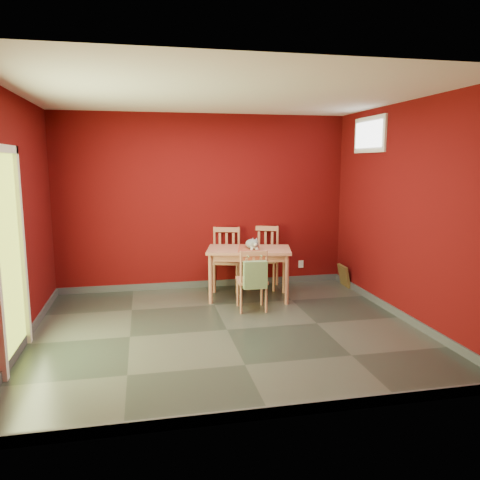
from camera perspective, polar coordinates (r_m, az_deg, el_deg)
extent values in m
plane|color=#2D342D|center=(5.65, -1.59, -10.88)|extent=(4.50, 4.50, 0.00)
plane|color=#510808|center=(7.30, -4.40, 4.59)|extent=(4.50, 0.00, 4.50)
plane|color=#510808|center=(3.41, 4.24, -0.91)|extent=(4.50, 0.00, 4.50)
plane|color=#510808|center=(5.42, -25.79, 2.02)|extent=(0.00, 4.00, 4.00)
plane|color=#510808|center=(6.14, 19.53, 3.17)|extent=(0.00, 4.00, 4.00)
plane|color=white|center=(5.35, -1.72, 17.36)|extent=(4.50, 4.50, 0.00)
cube|color=#3F4244|center=(7.51, -4.27, -5.35)|extent=(4.50, 0.02, 0.10)
cube|color=#3F4244|center=(3.87, 3.94, -20.20)|extent=(4.50, 0.02, 0.10)
cube|color=#3F4244|center=(5.71, -24.72, -11.02)|extent=(0.03, 4.00, 0.10)
cube|color=#3F4244|center=(6.39, 18.79, -8.48)|extent=(0.03, 4.00, 0.10)
cube|color=#B7D838|center=(5.08, -26.47, -2.18)|extent=(0.02, 0.85, 2.05)
cube|color=white|center=(5.51, -25.07, -0.82)|extent=(0.06, 0.08, 2.13)
cube|color=white|center=(4.99, -27.11, 9.90)|extent=(0.06, 1.01, 0.08)
cube|color=white|center=(6.99, 15.54, 12.27)|extent=(0.03, 0.90, 0.50)
cube|color=white|center=(6.98, 15.38, 12.29)|extent=(0.02, 0.76, 0.36)
cube|color=silver|center=(7.82, 7.44, -2.94)|extent=(0.08, 0.02, 0.12)
cube|color=#B87356|center=(6.73, 1.09, -1.20)|extent=(1.31, 0.95, 0.04)
cube|color=#B87356|center=(6.75, 1.09, -1.78)|extent=(1.17, 0.80, 0.10)
cylinder|color=#B87356|center=(6.56, -3.62, -4.81)|extent=(0.06, 0.06, 0.70)
cylinder|color=#B87356|center=(7.11, -3.19, -3.68)|extent=(0.06, 0.06, 0.70)
cylinder|color=#B87356|center=(6.55, 5.74, -4.87)|extent=(0.06, 0.06, 0.70)
cylinder|color=#B87356|center=(7.10, 5.42, -3.73)|extent=(0.06, 0.06, 0.70)
cube|color=#9E432D|center=(6.73, 1.09, -0.99)|extent=(0.44, 0.67, 0.01)
cube|color=#9E432D|center=(6.46, 1.71, -2.89)|extent=(0.30, 0.08, 0.31)
cube|color=#B87356|center=(7.24, -1.78, -2.55)|extent=(0.55, 0.55, 0.04)
cylinder|color=#B87356|center=(7.13, -3.47, -4.74)|extent=(0.04, 0.04, 0.44)
cylinder|color=#B87356|center=(7.50, -3.09, -4.02)|extent=(0.04, 0.04, 0.44)
cylinder|color=#B87356|center=(7.09, -0.37, -4.80)|extent=(0.04, 0.04, 0.44)
cylinder|color=#B87356|center=(7.47, -0.15, -4.08)|extent=(0.04, 0.04, 0.44)
cylinder|color=#B87356|center=(7.40, -3.13, -0.23)|extent=(0.04, 0.04, 0.48)
cylinder|color=#B87356|center=(7.36, -0.15, -0.27)|extent=(0.04, 0.04, 0.48)
cube|color=#B87356|center=(7.35, -1.65, 1.27)|extent=(0.40, 0.15, 0.07)
cube|color=#B87356|center=(7.40, -2.46, -0.57)|extent=(0.04, 0.03, 0.37)
cube|color=#B87356|center=(7.39, -1.64, -0.58)|extent=(0.04, 0.03, 0.37)
cube|color=#B87356|center=(7.38, -0.81, -0.59)|extent=(0.04, 0.03, 0.37)
cube|color=#B87356|center=(7.38, 2.88, -2.31)|extent=(0.59, 0.59, 0.04)
cylinder|color=#B87356|center=(7.28, 1.12, -4.41)|extent=(0.04, 0.04, 0.44)
cylinder|color=#B87356|center=(7.65, 1.67, -3.74)|extent=(0.04, 0.04, 0.44)
cylinder|color=#B87356|center=(7.22, 4.14, -4.55)|extent=(0.04, 0.04, 0.44)
cylinder|color=#B87356|center=(7.60, 4.54, -3.86)|extent=(0.04, 0.04, 0.44)
cylinder|color=#B87356|center=(7.56, 1.68, -0.01)|extent=(0.04, 0.04, 0.48)
cylinder|color=#B87356|center=(7.50, 4.59, -0.11)|extent=(0.04, 0.04, 0.48)
cube|color=#B87356|center=(7.49, 3.14, 1.44)|extent=(0.39, 0.20, 0.08)
cube|color=#B87356|center=(7.55, 2.32, -0.35)|extent=(0.04, 0.03, 0.38)
cube|color=#B87356|center=(7.53, 3.13, -0.38)|extent=(0.04, 0.03, 0.38)
cube|color=#B87356|center=(7.52, 3.94, -0.41)|extent=(0.04, 0.03, 0.38)
cube|color=#B87356|center=(6.29, 1.44, -4.96)|extent=(0.42, 0.42, 0.04)
cylinder|color=#B87356|center=(6.53, 2.65, -6.32)|extent=(0.03, 0.03, 0.38)
cylinder|color=#B87356|center=(6.21, 3.21, -7.15)|extent=(0.03, 0.03, 0.38)
cylinder|color=#B87356|center=(6.48, -0.28, -6.44)|extent=(0.03, 0.03, 0.38)
cylinder|color=#B87356|center=(6.16, 0.13, -7.28)|extent=(0.03, 0.03, 0.38)
cylinder|color=#B87356|center=(6.10, 3.25, -3.21)|extent=(0.03, 0.03, 0.42)
cylinder|color=#B87356|center=(6.05, 0.13, -3.31)|extent=(0.03, 0.03, 0.42)
cube|color=#B87356|center=(6.04, 1.70, -1.67)|extent=(0.35, 0.06, 0.07)
cube|color=#B87356|center=(6.10, 2.56, -3.58)|extent=(0.03, 0.02, 0.33)
cube|color=#B87356|center=(6.08, 1.69, -3.60)|extent=(0.03, 0.02, 0.33)
cube|color=#B87356|center=(6.07, 0.83, -3.63)|extent=(0.03, 0.02, 0.33)
cube|color=#6A8655|center=(6.02, 1.87, -4.27)|extent=(0.30, 0.09, 0.36)
cylinder|color=#6A8655|center=(6.01, 0.95, -1.95)|extent=(0.02, 0.15, 0.02)
cylinder|color=#6A8655|center=(6.05, 2.53, -1.89)|extent=(0.02, 0.15, 0.02)
cube|color=brown|center=(7.70, 12.56, -4.27)|extent=(0.13, 0.34, 0.34)
cube|color=black|center=(7.70, 12.52, -4.27)|extent=(0.08, 0.24, 0.24)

